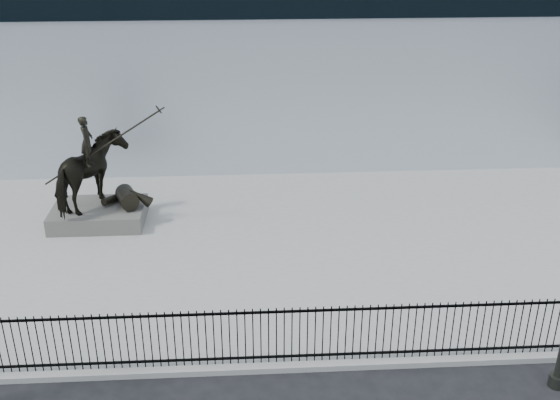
{
  "coord_description": "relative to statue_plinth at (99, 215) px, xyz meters",
  "views": [
    {
      "loc": [
        0.04,
        -11.2,
        10.0
      ],
      "look_at": [
        1.07,
        6.0,
        2.18
      ],
      "focal_mm": 42.0,
      "sensor_mm": 36.0,
      "label": 1
    }
  ],
  "objects": [
    {
      "name": "plaza",
      "position": [
        4.88,
        -2.02,
        -0.36
      ],
      "size": [
        30.0,
        12.0,
        0.15
      ],
      "primitive_type": "cube",
      "color": "#999996",
      "rests_on": "ground"
    },
    {
      "name": "building",
      "position": [
        4.88,
        10.98,
        4.06
      ],
      "size": [
        44.0,
        14.0,
        9.0
      ],
      "primitive_type": "cube",
      "color": "silver",
      "rests_on": "ground"
    },
    {
      "name": "picket_fence",
      "position": [
        4.88,
        -7.77,
        0.47
      ],
      "size": [
        22.1,
        0.1,
        1.5
      ],
      "color": "black",
      "rests_on": "plaza"
    },
    {
      "name": "statue_plinth",
      "position": [
        0.0,
        0.0,
        0.0
      ],
      "size": [
        3.05,
        2.1,
        0.57
      ],
      "primitive_type": "cube",
      "rotation": [
        0.0,
        0.0,
        -0.0
      ],
      "color": "#595651",
      "rests_on": "plaza"
    },
    {
      "name": "equestrian_statue",
      "position": [
        0.06,
        -0.0,
        1.49
      ],
      "size": [
        3.91,
        2.42,
        3.32
      ],
      "rotation": [
        0.0,
        0.0,
        -0.0
      ],
      "color": "black",
      "rests_on": "statue_plinth"
    }
  ]
}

